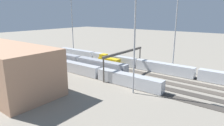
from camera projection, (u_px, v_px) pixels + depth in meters
ground_plane at (94, 67)px, 83.07m from camera, size 400.00×400.00×0.00m
track_bed_0 at (109, 63)px, 90.78m from camera, size 140.00×2.80×0.12m
track_bed_1 at (102, 65)px, 86.92m from camera, size 140.00×2.80×0.12m
track_bed_2 at (94, 67)px, 83.06m from camera, size 140.00×2.80×0.12m
track_bed_3 at (86, 70)px, 79.20m from camera, size 140.00×2.80×0.12m
track_bed_4 at (77, 73)px, 75.34m from camera, size 140.00×2.80×0.12m
train_on_track_3 at (79, 62)px, 80.90m from camera, size 47.20×3.00×5.00m
train_on_track_0 at (136, 63)px, 81.64m from camera, size 95.60×3.00×3.80m
train_on_track_1 at (109, 61)px, 84.13m from camera, size 10.00×3.00×5.00m
train_on_track_4 at (76, 67)px, 75.20m from camera, size 71.40×3.00×3.80m
light_mast_0 at (176, 23)px, 71.84m from camera, size 2.80×0.70×29.86m
light_mast_1 at (135, 32)px, 51.77m from camera, size 2.80×0.70×27.44m
light_mast_2 at (72, 20)px, 103.33m from camera, size 2.80×0.70×30.53m
signal_gantry at (124, 55)px, 72.35m from camera, size 0.70×25.00×8.80m
maintenance_shed at (0, 66)px, 59.79m from camera, size 43.49×16.30×13.16m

